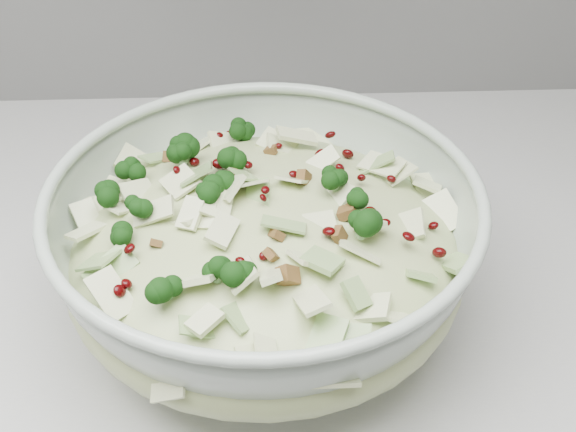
{
  "coord_description": "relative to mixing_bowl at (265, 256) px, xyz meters",
  "views": [
    {
      "loc": [
        -0.67,
        1.13,
        1.38
      ],
      "look_at": [
        -0.65,
        1.62,
        1.0
      ],
      "focal_mm": 50.0,
      "sensor_mm": 36.0,
      "label": 1
    }
  ],
  "objects": [
    {
      "name": "salad",
      "position": [
        -0.0,
        0.0,
        0.02
      ],
      "size": [
        0.34,
        0.34,
        0.13
      ],
      "rotation": [
        0.0,
        0.0,
        -0.12
      ],
      "color": "#A9B97E",
      "rests_on": "mixing_bowl"
    },
    {
      "name": "mixing_bowl",
      "position": [
        0.0,
        0.0,
        0.0
      ],
      "size": [
        0.42,
        0.42,
        0.13
      ],
      "rotation": [
        0.0,
        0.0,
        -0.33
      ],
      "color": "#A6B6A5",
      "rests_on": "counter"
    }
  ]
}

